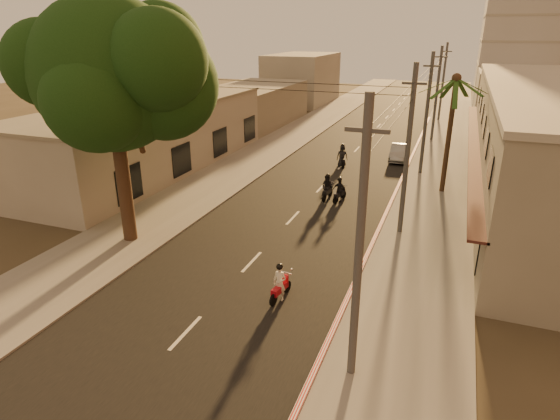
# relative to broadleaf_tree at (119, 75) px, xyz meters

# --- Properties ---
(ground) EXTENTS (160.00, 160.00, 0.00)m
(ground) POSITION_rel_broadleaf_tree_xyz_m (6.61, -2.14, -8.48)
(ground) COLOR #383023
(ground) RESTS_ON ground
(road) EXTENTS (10.00, 140.00, 0.02)m
(road) POSITION_rel_broadleaf_tree_xyz_m (6.61, 17.86, -8.47)
(road) COLOR black
(road) RESTS_ON ground
(sidewalk_right) EXTENTS (5.00, 140.00, 0.12)m
(sidewalk_right) POSITION_rel_broadleaf_tree_xyz_m (14.11, 17.86, -8.42)
(sidewalk_right) COLOR slate
(sidewalk_right) RESTS_ON ground
(sidewalk_left) EXTENTS (5.00, 140.00, 0.12)m
(sidewalk_left) POSITION_rel_broadleaf_tree_xyz_m (-0.89, 17.86, -8.42)
(sidewalk_left) COLOR slate
(sidewalk_left) RESTS_ON ground
(curb_stripe) EXTENTS (0.20, 60.00, 0.20)m
(curb_stripe) POSITION_rel_broadleaf_tree_xyz_m (11.71, 12.86, -8.38)
(curb_stripe) COLOR #B61913
(curb_stripe) RESTS_ON ground
(shophouse_row) EXTENTS (8.80, 34.20, 7.30)m
(shophouse_row) POSITION_rel_broadleaf_tree_xyz_m (20.57, 15.86, -4.83)
(shophouse_row) COLOR gray
(shophouse_row) RESTS_ON ground
(left_building) EXTENTS (8.20, 24.20, 5.20)m
(left_building) POSITION_rel_broadleaf_tree_xyz_m (-7.37, 11.86, -5.88)
(left_building) COLOR #A29E92
(left_building) RESTS_ON ground
(broadleaf_tree) EXTENTS (9.60, 8.70, 12.10)m
(broadleaf_tree) POSITION_rel_broadleaf_tree_xyz_m (0.00, 0.00, 0.00)
(broadleaf_tree) COLOR black
(broadleaf_tree) RESTS_ON ground
(palm_tree) EXTENTS (5.00, 5.00, 8.20)m
(palm_tree) POSITION_rel_broadleaf_tree_xyz_m (14.61, 13.86, -1.33)
(palm_tree) COLOR black
(palm_tree) RESTS_ON ground
(utility_poles) EXTENTS (1.20, 48.26, 9.00)m
(utility_poles) POSITION_rel_broadleaf_tree_xyz_m (12.81, 17.86, -1.94)
(utility_poles) COLOR #38383A
(utility_poles) RESTS_ON ground
(filler_right) EXTENTS (8.00, 14.00, 6.00)m
(filler_right) POSITION_rel_broadleaf_tree_xyz_m (20.61, 42.86, -5.48)
(filler_right) COLOR #A29E92
(filler_right) RESTS_ON ground
(filler_left_near) EXTENTS (8.00, 14.00, 4.40)m
(filler_left_near) POSITION_rel_broadleaf_tree_xyz_m (-7.39, 31.86, -6.28)
(filler_left_near) COLOR #A29E92
(filler_left_near) RESTS_ON ground
(filler_left_far) EXTENTS (8.00, 14.00, 7.00)m
(filler_left_far) POSITION_rel_broadleaf_tree_xyz_m (-7.39, 49.86, -4.98)
(filler_left_far) COLOR #A29E92
(filler_left_far) RESTS_ON ground
(scooter_red) EXTENTS (0.74, 1.69, 1.67)m
(scooter_red) POSITION_rel_broadleaf_tree_xyz_m (9.05, -2.73, -7.74)
(scooter_red) COLOR black
(scooter_red) RESTS_ON ground
(scooter_mid_a) EXTENTS (0.91, 1.78, 1.75)m
(scooter_mid_a) POSITION_rel_broadleaf_tree_xyz_m (7.63, 9.74, -7.68)
(scooter_mid_a) COLOR black
(scooter_mid_a) RESTS_ON ground
(scooter_mid_b) EXTENTS (1.09, 1.64, 1.64)m
(scooter_mid_b) POSITION_rel_broadleaf_tree_xyz_m (8.46, 9.62, -7.73)
(scooter_mid_b) COLOR black
(scooter_mid_b) RESTS_ON ground
(scooter_far_a) EXTENTS (1.24, 1.84, 1.89)m
(scooter_far_a) POSITION_rel_broadleaf_tree_xyz_m (6.67, 17.68, -7.62)
(scooter_far_a) COLOR black
(scooter_far_a) RESTS_ON ground
(parked_car) EXTENTS (1.71, 4.12, 1.32)m
(parked_car) POSITION_rel_broadleaf_tree_xyz_m (10.73, 21.40, -7.81)
(parked_car) COLOR gray
(parked_car) RESTS_ON ground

